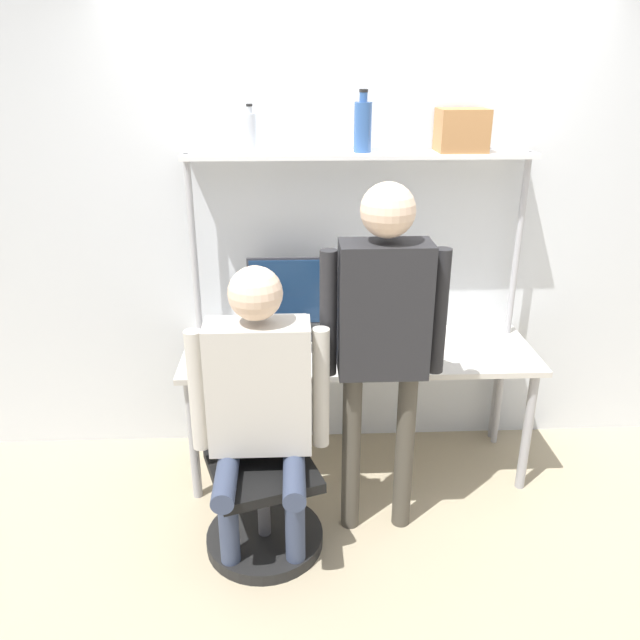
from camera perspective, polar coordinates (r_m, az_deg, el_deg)
The scene contains 13 objects.
ground_plane at distance 3.46m, azimuth 3.86°, elevation -16.12°, with size 12.00×12.00×0.00m, color tan.
wall_back at distance 3.48m, azimuth 3.23°, elevation 8.98°, with size 8.00×0.06×2.70m.
desk at distance 3.39m, azimuth 3.54°, elevation -3.86°, with size 1.88×0.63×0.73m.
shelf_unit at distance 3.31m, azimuth 3.53°, elevation 10.26°, with size 1.78×0.22×1.74m.
monitor at distance 3.40m, azimuth -2.36°, elevation 2.19°, with size 0.50×0.21×0.47m.
laptop at distance 3.26m, azimuth -4.33°, elevation -2.39°, with size 0.35×0.22×0.21m.
cell_phone at distance 3.30m, azimuth 0.94°, elevation -3.08°, with size 0.07×0.15×0.01m.
office_chair at distance 3.08m, azimuth -5.41°, elevation -15.34°, with size 0.58×0.58×0.90m.
person_seated at distance 2.75m, azimuth -5.60°, elevation -6.77°, with size 0.62×0.48×1.39m.
person_standing at distance 2.76m, azimuth 5.81°, elevation -0.21°, with size 0.56×0.23×1.71m.
bottle_clear at distance 3.24m, azimuth -6.39°, elevation 16.69°, with size 0.06×0.06×0.23m.
bottle_blue at distance 3.25m, azimuth 3.93°, elevation 17.29°, with size 0.09×0.09×0.30m.
storage_box at distance 3.34m, azimuth 12.82°, elevation 16.56°, with size 0.24×0.20×0.21m.
Camera 1 is at (-0.34, -2.69, 2.15)m, focal length 35.00 mm.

